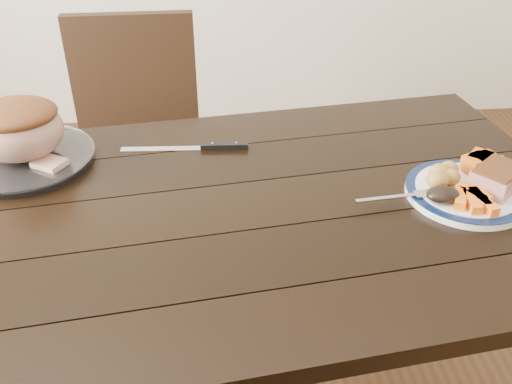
{
  "coord_description": "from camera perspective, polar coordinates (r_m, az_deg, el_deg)",
  "views": [
    {
      "loc": [
        0.01,
        -1.0,
        1.44
      ],
      "look_at": [
        0.08,
        -0.02,
        0.8
      ],
      "focal_mm": 40.0,
      "sensor_mm": 36.0,
      "label": 1
    }
  ],
  "objects": [
    {
      "name": "dining_table",
      "position": [
        1.27,
        -3.67,
        -5.05
      ],
      "size": [
        1.71,
        1.11,
        0.75
      ],
      "rotation": [
        0.0,
        0.0,
        0.14
      ],
      "color": "black",
      "rests_on": "ground"
    },
    {
      "name": "chair_far",
      "position": [
        1.99,
        -11.7,
        4.84
      ],
      "size": [
        0.43,
        0.44,
        0.93
      ],
      "rotation": [
        0.0,
        0.0,
        3.17
      ],
      "color": "black",
      "rests_on": "ground"
    },
    {
      "name": "dinner_plate",
      "position": [
        1.33,
        20.27,
        -0.08
      ],
      "size": [
        0.26,
        0.26,
        0.02
      ],
      "primitive_type": "cylinder",
      "color": "white",
      "rests_on": "dining_table"
    },
    {
      "name": "plate_rim",
      "position": [
        1.33,
        20.34,
        0.23
      ],
      "size": [
        0.26,
        0.26,
        0.02
      ],
      "primitive_type": "torus",
      "color": "#0B1A3A",
      "rests_on": "dinner_plate"
    },
    {
      "name": "serving_platter",
      "position": [
        1.48,
        -22.15,
        3.0
      ],
      "size": [
        0.32,
        0.32,
        0.02
      ],
      "primitive_type": "cylinder",
      "color": "white",
      "rests_on": "dining_table"
    },
    {
      "name": "pork_slice",
      "position": [
        1.34,
        22.92,
        1.18
      ],
      "size": [
        0.13,
        0.13,
        0.05
      ],
      "primitive_type": "cube",
      "rotation": [
        0.0,
        0.0,
        0.71
      ],
      "color": "tan",
      "rests_on": "dinner_plate"
    },
    {
      "name": "roasted_potatoes",
      "position": [
        1.32,
        18.21,
        1.63
      ],
      "size": [
        0.09,
        0.09,
        0.04
      ],
      "color": "gold",
      "rests_on": "dinner_plate"
    },
    {
      "name": "carrot_batons",
      "position": [
        1.28,
        20.98,
        -0.63
      ],
      "size": [
        0.09,
        0.11,
        0.02
      ],
      "color": "orange",
      "rests_on": "dinner_plate"
    },
    {
      "name": "pumpkin_wedges",
      "position": [
        1.4,
        21.73,
        2.66
      ],
      "size": [
        0.09,
        0.09,
        0.04
      ],
      "color": "orange",
      "rests_on": "dinner_plate"
    },
    {
      "name": "dark_mushroom",
      "position": [
        1.26,
        18.19,
        -0.23
      ],
      "size": [
        0.07,
        0.05,
        0.03
      ],
      "primitive_type": "ellipsoid",
      "color": "black",
      "rests_on": "dinner_plate"
    },
    {
      "name": "fork",
      "position": [
        1.26,
        14.36,
        -0.47
      ],
      "size": [
        0.18,
        0.04,
        0.0
      ],
      "rotation": [
        0.0,
        0.0,
        0.11
      ],
      "color": "silver",
      "rests_on": "dinner_plate"
    },
    {
      "name": "roast_joint",
      "position": [
        1.45,
        -22.79,
        5.67
      ],
      "size": [
        0.21,
        0.19,
        0.14
      ],
      "primitive_type": "ellipsoid",
      "color": "tan",
      "rests_on": "serving_platter"
    },
    {
      "name": "cut_slice",
      "position": [
        1.41,
        -19.94,
        2.65
      ],
      "size": [
        0.09,
        0.08,
        0.02
      ],
      "primitive_type": "cube",
      "rotation": [
        0.0,
        0.0,
        -0.53
      ],
      "color": "tan",
      "rests_on": "serving_platter"
    },
    {
      "name": "carving_knife",
      "position": [
        1.44,
        -4.76,
        4.55
      ],
      "size": [
        0.32,
        0.03,
        0.01
      ],
      "rotation": [
        0.0,
        0.0,
        -0.04
      ],
      "color": "silver",
      "rests_on": "dining_table"
    }
  ]
}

